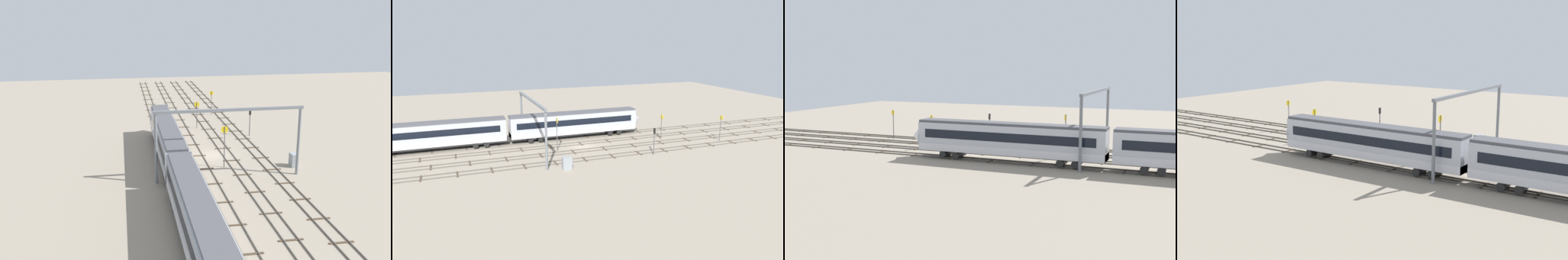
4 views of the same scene
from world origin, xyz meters
TOP-DOWN VIEW (x-y plane):
  - ground_plane at (0.00, 0.00)m, footprint 147.26×147.26m
  - track_near_foreground at (-0.00, -6.46)m, footprint 131.26×2.40m
  - track_second_near at (0.00, -2.15)m, footprint 131.26×2.40m
  - track_middle at (-0.00, 2.15)m, footprint 131.26×2.40m
  - track_with_train at (0.00, 6.46)m, footprint 131.26×2.40m
  - train at (-23.83, 6.46)m, footprint 75.20×3.24m
  - overhead_gantry at (-9.00, -0.14)m, footprint 0.40×18.33m
  - speed_sign_near_foreground at (24.44, -4.85)m, footprint 0.14×0.84m
  - speed_sign_mid_trackside at (14.91, -0.30)m, footprint 0.14×0.93m
  - speed_sign_far_trackside at (-4.99, -0.52)m, footprint 0.14×0.95m
  - signal_light_trackside_approach at (8.91, -8.07)m, footprint 0.31×0.32m
  - relay_cabinet at (-6.22, -9.70)m, footprint 1.35×0.89m

SIDE VIEW (x-z plane):
  - ground_plane at x=0.00m, z-range 0.00..0.00m
  - track_near_foreground at x=0.00m, z-range -0.01..0.15m
  - track_middle at x=0.00m, z-range -0.01..0.15m
  - track_second_near at x=0.00m, z-range -0.01..0.15m
  - track_with_train at x=0.00m, z-range -0.01..0.15m
  - relay_cabinet at x=-6.22m, z-range 0.00..1.78m
  - train at x=-23.83m, z-range 0.26..5.06m
  - signal_light_trackside_approach at x=8.91m, z-range 0.69..5.11m
  - speed_sign_near_foreground at x=24.44m, z-range 0.67..5.38m
  - speed_sign_mid_trackside at x=14.91m, z-range 0.73..5.42m
  - speed_sign_far_trackside at x=-4.99m, z-range 0.84..6.47m
  - overhead_gantry at x=-9.00m, z-range 2.21..11.10m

